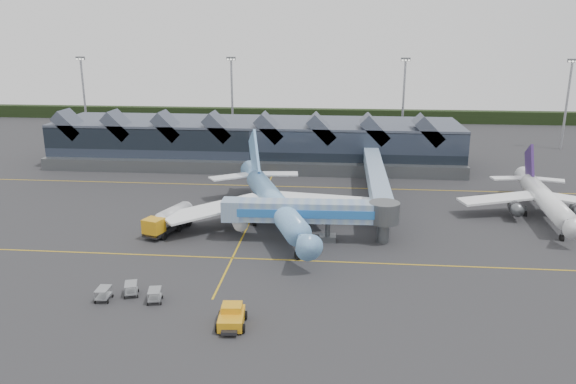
# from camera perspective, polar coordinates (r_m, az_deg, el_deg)

# --- Properties ---
(ground) EXTENTS (260.00, 260.00, 0.00)m
(ground) POSITION_cam_1_polar(r_m,az_deg,el_deg) (82.80, -4.63, -4.56)
(ground) COLOR #28282A
(ground) RESTS_ON ground
(taxi_stripes) EXTENTS (120.00, 60.00, 0.01)m
(taxi_stripes) POSITION_cam_1_polar(r_m,az_deg,el_deg) (92.09, -3.57, -2.37)
(taxi_stripes) COLOR #BF9416
(taxi_stripes) RESTS_ON ground
(tree_line_far) EXTENTS (260.00, 4.00, 4.00)m
(tree_line_far) POSITION_cam_1_polar(r_m,az_deg,el_deg) (188.72, 1.10, 7.86)
(tree_line_far) COLOR black
(tree_line_far) RESTS_ON ground
(terminal) EXTENTS (90.00, 22.25, 12.52)m
(terminal) POSITION_cam_1_polar(r_m,az_deg,el_deg) (127.37, -3.30, 5.11)
(terminal) COLOR black
(terminal) RESTS_ON ground
(light_masts) EXTENTS (132.40, 42.56, 22.45)m
(light_masts) POSITION_cam_1_polar(r_m,az_deg,el_deg) (140.22, 8.35, 9.13)
(light_masts) COLOR #95979E
(light_masts) RESTS_ON ground
(main_airliner) EXTENTS (32.93, 38.75, 12.84)m
(main_airliner) POSITION_cam_1_polar(r_m,az_deg,el_deg) (87.04, -1.58, -0.85)
(main_airliner) COLOR #6D93DD
(main_airliner) RESTS_ON ground
(regional_jet) EXTENTS (27.08, 29.57, 10.15)m
(regional_jet) POSITION_cam_1_polar(r_m,az_deg,el_deg) (99.38, 24.53, -0.51)
(regional_jet) COLOR white
(regional_jet) RESTS_ON ground
(jet_bridge) EXTENTS (25.19, 4.48, 6.05)m
(jet_bridge) POSITION_cam_1_polar(r_m,az_deg,el_deg) (79.75, 3.34, -2.10)
(jet_bridge) COLOR #7290BE
(jet_bridge) RESTS_ON ground
(fuel_truck) EXTENTS (5.55, 10.43, 3.52)m
(fuel_truck) POSITION_cam_1_polar(r_m,az_deg,el_deg) (86.12, -11.90, -2.65)
(fuel_truck) COLOR black
(fuel_truck) RESTS_ON ground
(pushback_tug) EXTENTS (3.24, 4.80, 2.04)m
(pushback_tug) POSITION_cam_1_polar(r_m,az_deg,el_deg) (59.10, -5.75, -12.54)
(pushback_tug) COLOR orange
(pushback_tug) RESTS_ON ground
(baggage_carts) EXTENTS (7.43, 3.80, 1.48)m
(baggage_carts) POSITION_cam_1_polar(r_m,az_deg,el_deg) (66.46, -15.77, -9.78)
(baggage_carts) COLOR gray
(baggage_carts) RESTS_ON ground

